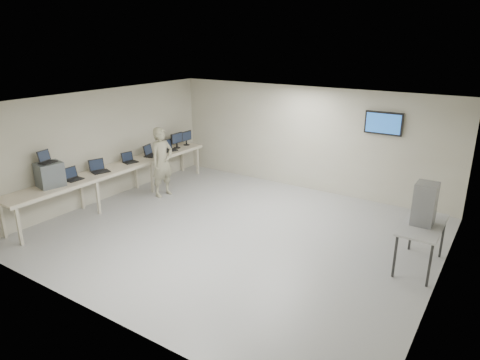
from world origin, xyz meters
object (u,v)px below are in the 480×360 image
Objects in this scene: soldier at (162,162)px; side_table at (423,228)px; workbench at (118,169)px; equipment_box at (50,175)px.

side_table is (6.49, -0.23, -0.13)m from soldier.
equipment_box is (-0.06, -1.81, 0.34)m from workbench.
equipment_box is at bearing -161.12° from side_table.
soldier is at bearing 177.99° from side_table.
soldier reaches higher than workbench.
soldier reaches higher than equipment_box.
soldier reaches higher than side_table.
workbench is 1.84m from equipment_box.
equipment_box is 0.29× the size of soldier.
side_table is at bearing 5.32° from workbench.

